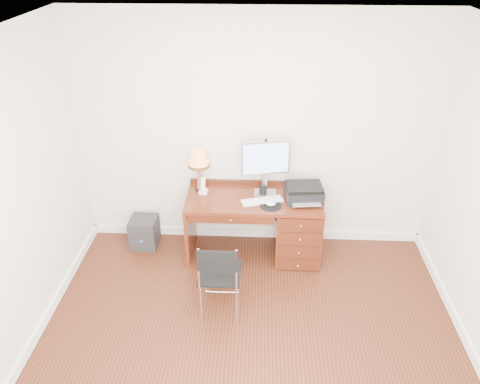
# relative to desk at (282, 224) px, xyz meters

# --- Properties ---
(ground) EXTENTS (4.00, 4.00, 0.00)m
(ground) POSITION_rel_desk_xyz_m (-0.32, -1.40, -0.41)
(ground) COLOR #35160C
(ground) RESTS_ON ground
(room_shell) EXTENTS (4.00, 4.00, 4.00)m
(room_shell) POSITION_rel_desk_xyz_m (-0.32, -0.77, -0.36)
(room_shell) COLOR silver
(room_shell) RESTS_ON ground
(desk) EXTENTS (1.50, 0.67, 0.75)m
(desk) POSITION_rel_desk_xyz_m (0.00, 0.00, 0.00)
(desk) COLOR #5C2313
(desk) RESTS_ON ground
(monitor) EXTENTS (0.54, 0.22, 0.62)m
(monitor) POSITION_rel_desk_xyz_m (-0.20, 0.13, 0.73)
(monitor) COLOR silver
(monitor) RESTS_ON desk
(keyboard) EXTENTS (0.47, 0.26, 0.02)m
(keyboard) POSITION_rel_desk_xyz_m (-0.23, -0.08, 0.35)
(keyboard) COLOR white
(keyboard) RESTS_ON desk
(mouse_pad) EXTENTS (0.23, 0.23, 0.05)m
(mouse_pad) POSITION_rel_desk_xyz_m (-0.14, -0.16, 0.35)
(mouse_pad) COLOR black
(mouse_pad) RESTS_ON desk
(printer) EXTENTS (0.43, 0.35, 0.18)m
(printer) POSITION_rel_desk_xyz_m (0.22, -0.01, 0.42)
(printer) COLOR black
(printer) RESTS_ON desk
(leg_lamp) EXTENTS (0.24, 0.24, 0.50)m
(leg_lamp) POSITION_rel_desk_xyz_m (-0.94, 0.15, 0.70)
(leg_lamp) COLOR black
(leg_lamp) RESTS_ON desk
(phone) EXTENTS (0.10, 0.10, 0.19)m
(phone) POSITION_rel_desk_xyz_m (-0.89, 0.08, 0.39)
(phone) COLOR white
(phone) RESTS_ON desk
(pen_cup) EXTENTS (0.08, 0.08, 0.11)m
(pen_cup) POSITION_rel_desk_xyz_m (-0.23, 0.07, 0.39)
(pen_cup) COLOR black
(pen_cup) RESTS_ON desk
(chair) EXTENTS (0.41, 0.41, 0.86)m
(chair) POSITION_rel_desk_xyz_m (-0.63, -1.01, 0.11)
(chair) COLOR black
(chair) RESTS_ON ground
(equipment_box) EXTENTS (0.32, 0.32, 0.36)m
(equipment_box) POSITION_rel_desk_xyz_m (-1.63, 0.10, -0.23)
(equipment_box) COLOR black
(equipment_box) RESTS_ON ground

